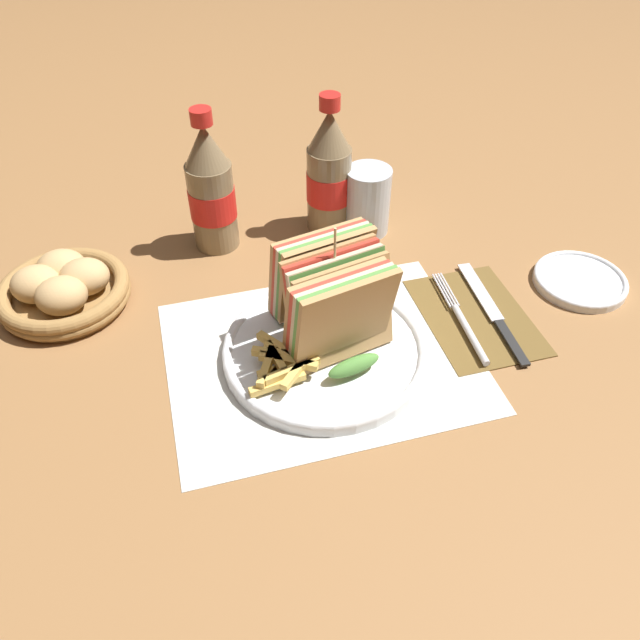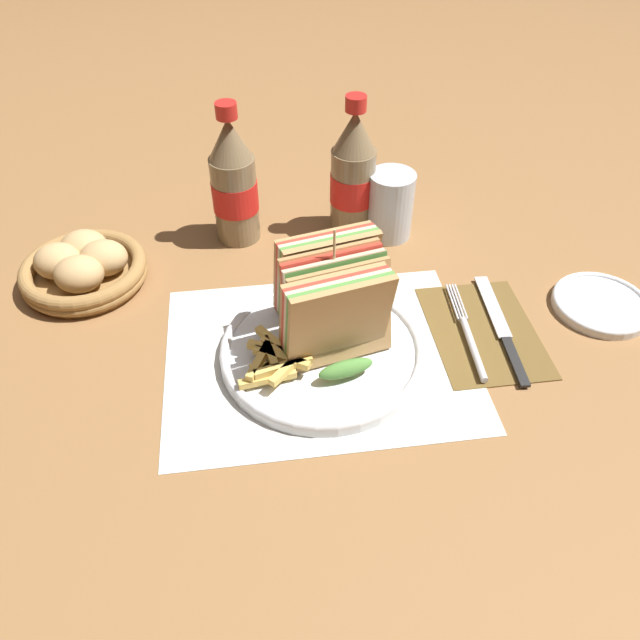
% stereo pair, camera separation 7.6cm
% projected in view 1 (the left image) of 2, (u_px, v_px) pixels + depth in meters
% --- Properties ---
extents(ground_plane, '(4.00, 4.00, 0.00)m').
position_uv_depth(ground_plane, '(305.00, 360.00, 0.77)').
color(ground_plane, olive).
extents(placemat, '(0.38, 0.30, 0.00)m').
position_uv_depth(placemat, '(321.00, 355.00, 0.77)').
color(placemat, silver).
rests_on(placemat, ground_plane).
extents(plate_main, '(0.25, 0.25, 0.02)m').
position_uv_depth(plate_main, '(324.00, 348.00, 0.77)').
color(plate_main, white).
rests_on(plate_main, ground_plane).
extents(club_sandwich, '(0.14, 0.18, 0.16)m').
position_uv_depth(club_sandwich, '(333.00, 298.00, 0.74)').
color(club_sandwich, tan).
rests_on(club_sandwich, plate_main).
extents(fries_pile, '(0.09, 0.10, 0.02)m').
position_uv_depth(fries_pile, '(282.00, 364.00, 0.72)').
color(fries_pile, '#E0B756').
rests_on(fries_pile, plate_main).
extents(napkin, '(0.13, 0.19, 0.00)m').
position_uv_depth(napkin, '(475.00, 316.00, 0.83)').
color(napkin, brown).
rests_on(napkin, ground_plane).
extents(fork, '(0.02, 0.18, 0.01)m').
position_uv_depth(fork, '(465.00, 324.00, 0.80)').
color(fork, silver).
rests_on(fork, napkin).
extents(knife, '(0.03, 0.21, 0.00)m').
position_uv_depth(knife, '(493.00, 312.00, 0.83)').
color(knife, black).
rests_on(knife, napkin).
extents(coke_bottle_near, '(0.07, 0.07, 0.21)m').
position_uv_depth(coke_bottle_near, '(211.00, 191.00, 0.89)').
color(coke_bottle_near, '#7A6647').
rests_on(coke_bottle_near, ground_plane).
extents(coke_bottle_far, '(0.07, 0.07, 0.21)m').
position_uv_depth(coke_bottle_far, '(329.00, 175.00, 0.92)').
color(coke_bottle_far, '#7A6647').
rests_on(coke_bottle_far, ground_plane).
extents(glass_near, '(0.07, 0.07, 0.10)m').
position_uv_depth(glass_near, '(367.00, 205.00, 0.95)').
color(glass_near, silver).
rests_on(glass_near, ground_plane).
extents(bread_basket, '(0.17, 0.17, 0.06)m').
position_uv_depth(bread_basket, '(64.00, 289.00, 0.83)').
color(bread_basket, olive).
rests_on(bread_basket, ground_plane).
extents(side_saucer, '(0.13, 0.13, 0.01)m').
position_uv_depth(side_saucer, '(580.00, 280.00, 0.87)').
color(side_saucer, white).
rests_on(side_saucer, ground_plane).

